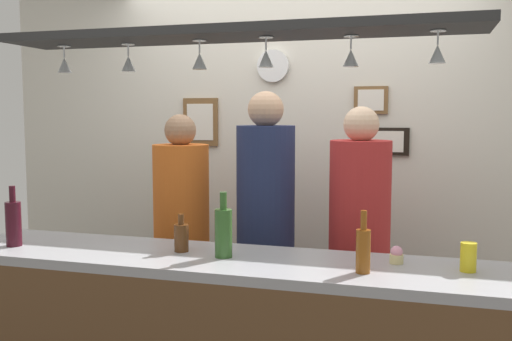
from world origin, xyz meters
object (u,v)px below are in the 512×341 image
(cupcake, at_px, (397,255))
(picture_frame_lower_pair, at_px, (386,141))
(bottle_beer_brown_stubby, at_px, (181,237))
(bottle_wine_dark_red, at_px, (13,222))
(picture_frame_caricature, at_px, (201,122))
(bottle_beer_amber_tall, at_px, (363,249))
(picture_frame_upper_small, at_px, (371,100))
(person_middle_navy_shirt, at_px, (266,211))
(drink_can, at_px, (468,257))
(wall_clock, at_px, (273,66))
(person_left_orange_shirt, at_px, (182,221))
(person_right_red_shirt, at_px, (359,226))
(bottle_champagne_green, at_px, (223,232))

(cupcake, distance_m, picture_frame_lower_pair, 1.38)
(bottle_beer_brown_stubby, bearing_deg, bottle_wine_dark_red, -171.49)
(bottle_wine_dark_red, height_order, bottle_beer_brown_stubby, bottle_wine_dark_red)
(cupcake, xyz_separation_m, picture_frame_caricature, (-1.44, 1.30, 0.56))
(bottle_beer_amber_tall, distance_m, picture_frame_upper_small, 1.63)
(person_middle_navy_shirt, distance_m, cupcake, 1.02)
(drink_can, xyz_separation_m, picture_frame_caricature, (-1.73, 1.35, 0.53))
(bottle_beer_brown_stubby, height_order, picture_frame_caricature, picture_frame_caricature)
(bottle_beer_amber_tall, height_order, wall_clock, wall_clock)
(cupcake, height_order, picture_frame_caricature, picture_frame_caricature)
(bottle_wine_dark_red, relative_size, picture_frame_caricature, 0.88)
(bottle_beer_brown_stubby, distance_m, picture_frame_lower_pair, 1.66)
(person_left_orange_shirt, relative_size, cupcake, 20.93)
(person_middle_navy_shirt, distance_m, bottle_beer_brown_stubby, 0.75)
(bottle_beer_brown_stubby, xyz_separation_m, picture_frame_lower_pair, (0.85, 1.37, 0.40))
(person_right_red_shirt, xyz_separation_m, wall_clock, (-0.67, 0.64, 0.95))
(person_middle_navy_shirt, bearing_deg, cupcake, -40.24)
(bottle_champagne_green, xyz_separation_m, drink_can, (1.06, 0.06, -0.06))
(picture_frame_upper_small, xyz_separation_m, picture_frame_caricature, (-1.20, 0.00, -0.15))
(bottle_beer_brown_stubby, relative_size, drink_can, 1.48)
(person_left_orange_shirt, bearing_deg, bottle_beer_amber_tall, -35.70)
(person_right_red_shirt, relative_size, bottle_beer_brown_stubby, 9.31)
(person_right_red_shirt, height_order, bottle_beer_amber_tall, person_right_red_shirt)
(cupcake, bearing_deg, person_right_red_shirt, 109.41)
(bottle_beer_amber_tall, relative_size, wall_clock, 1.18)
(bottle_beer_brown_stubby, height_order, drink_can, bottle_beer_brown_stubby)
(person_left_orange_shirt, xyz_separation_m, cupcake, (1.31, -0.66, 0.04))
(bottle_beer_amber_tall, bearing_deg, bottle_beer_brown_stubby, 171.44)
(person_right_red_shirt, bearing_deg, bottle_beer_amber_tall, -82.93)
(bottle_wine_dark_red, height_order, cupcake, bottle_wine_dark_red)
(bottle_wine_dark_red, relative_size, picture_frame_upper_small, 1.36)
(person_middle_navy_shirt, distance_m, drink_can, 1.28)
(bottle_champagne_green, height_order, picture_frame_upper_small, picture_frame_upper_small)
(bottle_champagne_green, xyz_separation_m, wall_clock, (-0.14, 1.40, 0.86))
(person_middle_navy_shirt, height_order, picture_frame_upper_small, picture_frame_upper_small)
(bottle_wine_dark_red, xyz_separation_m, wall_clock, (0.93, 1.49, 0.86))
(bottle_champagne_green, bearing_deg, picture_frame_caricature, 115.54)
(person_middle_navy_shirt, distance_m, wall_clock, 1.10)
(bottle_beer_amber_tall, xyz_separation_m, picture_frame_caricature, (-1.31, 1.50, 0.49))
(bottle_wine_dark_red, bearing_deg, bottle_beer_brown_stubby, 8.51)
(bottle_champagne_green, height_order, picture_frame_caricature, picture_frame_caricature)
(cupcake, bearing_deg, bottle_champagne_green, -171.92)
(person_left_orange_shirt, height_order, wall_clock, wall_clock)
(person_right_red_shirt, height_order, picture_frame_lower_pair, person_right_red_shirt)
(picture_frame_lower_pair, bearing_deg, picture_frame_caricature, 180.00)
(bottle_beer_brown_stubby, distance_m, cupcake, 0.99)
(person_left_orange_shirt, xyz_separation_m, picture_frame_caricature, (-0.13, 0.65, 0.59))
(bottle_champagne_green, xyz_separation_m, bottle_beer_brown_stubby, (-0.23, 0.04, -0.05))
(drink_can, height_order, picture_frame_caricature, picture_frame_caricature)
(bottle_beer_amber_tall, bearing_deg, picture_frame_caricature, 131.25)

